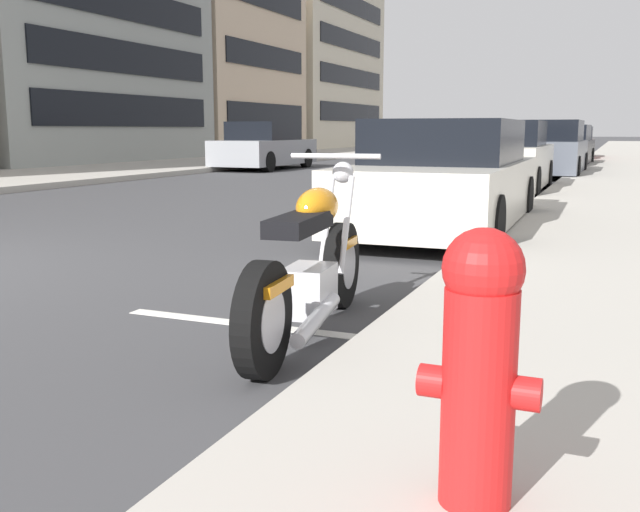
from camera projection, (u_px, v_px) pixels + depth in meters
The scene contains 13 objects.
sidewalk_far_curb at pixel (87, 173), 19.97m from camera, with size 120.00×5.00×0.14m, color #ADA89E.
parking_stall_stripe at pixel (275, 327), 4.62m from camera, with size 0.12×2.20×0.01m, color silver.
parked_motorcycle at pixel (311, 269), 4.39m from camera, with size 2.17×0.63×1.10m.
parked_car_behind_motorcycle at pixel (446, 179), 8.86m from camera, with size 4.57×1.85×1.38m.
parked_car_mid_block at pixel (498, 159), 14.17m from camera, with size 4.22×1.90×1.43m.
parked_car_far_down_curb at pixel (546, 150), 19.21m from camera, with size 4.32×1.97×1.50m.
parked_car_across_street at pixel (561, 147), 24.01m from camera, with size 4.55×1.98×1.41m.
parked_car_at_intersection at pixel (570, 145), 29.27m from camera, with size 4.38×1.96×1.38m.
car_opposite_curb at pixel (265, 147), 22.91m from camera, with size 4.42×1.90×1.50m.
fire_hydrant at pixel (480, 361), 2.12m from camera, with size 0.24×0.36×0.85m.
townhouse_far_uphill at pixel (13, 46), 26.73m from camera, with size 11.21×10.59×8.68m.
townhouse_behind_pole at pixel (195, 65), 35.89m from camera, with size 9.35×8.10×8.83m.
townhouse_near_left at pixel (292, 67), 46.66m from camera, with size 12.68×8.51×10.53m.
Camera 1 is at (-4.01, -6.31, 1.26)m, focal length 40.25 mm.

